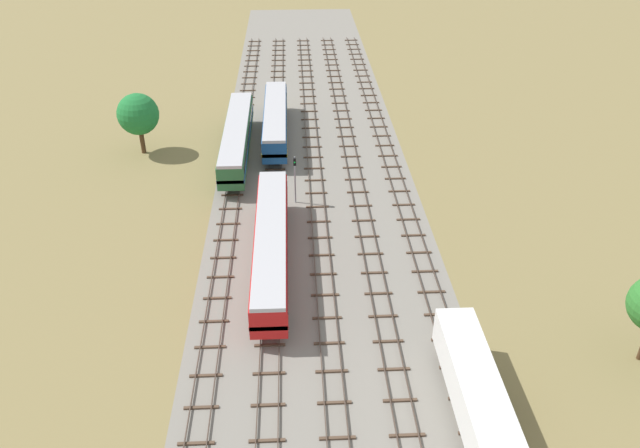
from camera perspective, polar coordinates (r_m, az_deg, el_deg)
The scene contains 13 objects.
ground_plane at distance 67.00m, azimuth -0.25°, elevation 1.73°, with size 480.00×480.00×0.00m, color olive.
ballast_bed at distance 67.00m, azimuth -0.25°, elevation 1.73°, with size 22.32×176.00×0.01m, color gray.
track_far_left at distance 68.09m, azimuth -8.02°, elevation 2.05°, with size 2.40×126.00×0.29m.
track_left at distance 67.79m, azimuth -4.16°, elevation 2.16°, with size 2.40×126.00×0.29m.
track_centre_left at distance 67.80m, azimuth -0.29°, elevation 2.25°, with size 2.40×126.00×0.29m.
track_centre at distance 68.12m, azimuth 3.57°, elevation 2.34°, with size 2.40×126.00×0.29m.
track_centre_right at distance 68.74m, azimuth 7.37°, elevation 2.41°, with size 2.40×126.00×0.29m.
freight_boxcar_centre_right_nearest at distance 43.82m, azimuth 13.97°, elevation -14.66°, with size 2.87×14.00×3.60m.
passenger_coach_left_near at distance 56.24m, azimuth -4.44°, elevation -1.69°, with size 2.96×22.00×3.80m.
passenger_coach_far_left_mid at distance 77.19m, azimuth -7.53°, elevation 7.87°, with size 2.96×22.00×3.80m.
diesel_railcar_left_midfar at distance 81.70m, azimuth -4.05°, elevation 9.43°, with size 2.96×20.50×3.80m.
signal_post_nearest at distance 65.88m, azimuth -2.28°, elevation 4.54°, with size 0.28×0.47×5.39m.
lineside_tree_1 at distance 79.56m, azimuth -16.13°, elevation 9.51°, with size 4.98×4.98×7.54m.
Camera 1 is at (-2.42, -1.96, 33.53)m, focal length 35.39 mm.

